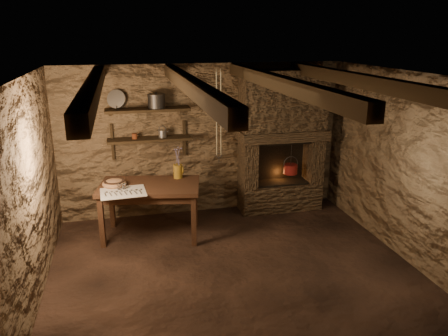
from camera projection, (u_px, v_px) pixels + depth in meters
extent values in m
plane|color=black|center=(234.00, 270.00, 5.47)|extent=(4.50, 4.50, 0.00)
cube|color=#4B3623|center=(203.00, 140.00, 6.97)|extent=(4.50, 0.04, 2.40)
cube|color=#4B3623|center=(302.00, 264.00, 3.25)|extent=(4.50, 0.04, 2.40)
cube|color=#4B3623|center=(29.00, 196.00, 4.61)|extent=(0.04, 4.00, 2.40)
cube|color=#4B3623|center=(404.00, 166.00, 5.60)|extent=(0.04, 4.00, 2.40)
cube|color=black|center=(235.00, 75.00, 4.75)|extent=(4.50, 4.00, 0.04)
cube|color=black|center=(93.00, 88.00, 4.45)|extent=(0.14, 3.95, 0.16)
cube|color=black|center=(190.00, 85.00, 4.67)|extent=(0.14, 3.95, 0.16)
cube|color=black|center=(278.00, 83.00, 4.89)|extent=(0.14, 3.95, 0.16)
cube|color=black|center=(359.00, 80.00, 5.11)|extent=(0.14, 3.95, 0.16)
cube|color=black|center=(149.00, 139.00, 6.60)|extent=(1.25, 0.30, 0.04)
cube|color=black|center=(148.00, 110.00, 6.46)|extent=(1.25, 0.30, 0.04)
cube|color=#3B2B1D|center=(279.00, 196.00, 7.31)|extent=(1.35, 0.45, 0.45)
cube|color=#3B2B1D|center=(248.00, 164.00, 7.01)|extent=(0.23, 0.45, 0.75)
cube|color=#3B2B1D|center=(313.00, 159.00, 7.26)|extent=(0.23, 0.45, 0.75)
cube|color=#3B2B1D|center=(283.00, 135.00, 6.97)|extent=(1.43, 0.51, 0.16)
cube|color=#3B2B1D|center=(283.00, 100.00, 6.83)|extent=(1.35, 0.45, 0.94)
cube|color=black|center=(277.00, 158.00, 7.32)|extent=(0.90, 0.06, 0.75)
cube|color=#311C11|center=(149.00, 186.00, 6.16)|extent=(1.52, 1.05, 0.06)
cube|color=#311C11|center=(150.00, 192.00, 6.19)|extent=(1.38, 0.91, 0.10)
cube|color=beige|center=(123.00, 192.00, 5.84)|extent=(0.62, 0.51, 0.01)
cylinder|color=olive|center=(178.00, 171.00, 6.40)|extent=(0.15, 0.15, 0.20)
torus|color=olive|center=(183.00, 170.00, 6.41)|extent=(0.02, 0.11, 0.11)
ellipsoid|color=#9B6943|center=(114.00, 183.00, 6.07)|extent=(0.41, 0.41, 0.12)
cylinder|color=#302D2B|center=(156.00, 102.00, 6.46)|extent=(0.32, 0.32, 0.19)
cylinder|color=#A3A29D|center=(116.00, 99.00, 6.41)|extent=(0.30, 0.21, 0.27)
cylinder|color=#622813|center=(135.00, 136.00, 6.53)|extent=(0.10, 0.10, 0.08)
cylinder|color=maroon|center=(291.00, 169.00, 7.17)|extent=(0.23, 0.23, 0.16)
torus|color=#302D2B|center=(291.00, 164.00, 7.14)|extent=(0.25, 0.02, 0.25)
cylinder|color=#302D2B|center=(291.00, 155.00, 7.09)|extent=(0.01, 0.01, 0.44)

